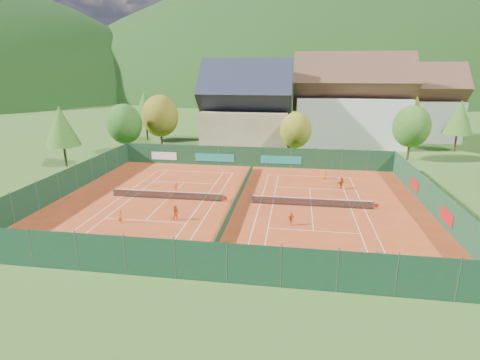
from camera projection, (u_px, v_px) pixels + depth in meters
The scene contains 35 objects.
ground at pixel (237, 203), 41.04m from camera, with size 600.00×600.00×0.00m, color #2E551A.
clay_pad at pixel (237, 203), 41.03m from camera, with size 40.00×32.00×0.01m, color #A43A18.
court_markings_left at pixel (167, 199), 42.17m from camera, with size 11.03×23.83×0.00m.
court_markings_right at pixel (311, 206), 39.88m from camera, with size 11.03×23.83×0.00m.
tennis_net_left at pixel (168, 195), 42.01m from camera, with size 13.30×0.10×1.02m.
tennis_net_right at pixel (313, 202), 39.72m from camera, with size 13.30×0.10×1.02m.
court_divider at pixel (237, 198), 40.89m from camera, with size 0.03×28.80×1.00m.
fence_north at pixel (251, 157), 55.84m from camera, with size 40.00×0.10×3.00m.
fence_south at pixel (201, 261), 25.44m from camera, with size 40.00×0.04×3.00m.
fence_west at pixel (68, 182), 43.47m from camera, with size 0.04×32.00×3.00m.
fence_east at pixel (432, 199), 37.80m from camera, with size 0.09×32.00×3.00m.
chalet at pixel (247, 112), 68.02m from camera, with size 16.20×12.00×16.00m.
hotel_block_a at pixel (350, 106), 70.78m from camera, with size 21.60×11.00×17.25m.
hotel_block_b at pixel (415, 107), 76.58m from camera, with size 17.28×10.00×15.50m.
tree_west_front at pixel (124, 124), 61.61m from camera, with size 5.72×5.72×8.69m.
tree_west_mid at pixel (160, 116), 66.53m from camera, with size 6.44×6.44×9.78m.
tree_west_back at pixel (145, 107), 74.78m from camera, with size 5.60×5.60×10.00m.
tree_center at pixel (296, 130), 59.69m from camera, with size 5.01×5.01×7.60m.
tree_east_front at pixel (411, 127), 58.82m from camera, with size 5.72×5.72×8.69m.
tree_east_mid at pixel (460, 117), 64.78m from camera, with size 5.04×5.04×9.00m.
tree_west_side at pixel (61, 126), 54.69m from camera, with size 5.04×5.04×9.00m.
tree_east_back at pixel (400, 108), 73.32m from camera, with size 7.15×7.15×10.86m.
mountain_backdrop at pixel (327, 147), 269.57m from camera, with size 820.00×530.00×242.00m.
ball_hopper at pixel (378, 255), 28.31m from camera, with size 0.34×0.34×0.80m.
loose_ball_0 at pixel (165, 222), 35.83m from camera, with size 0.07×0.07×0.07m, color #CCD833.
loose_ball_1 at pixel (260, 238), 32.31m from camera, with size 0.07×0.07×0.07m, color #CCD833.
loose_ball_2 at pixel (239, 189), 45.57m from camera, with size 0.07×0.07×0.07m, color #CCD833.
loose_ball_3 at pixel (228, 180), 49.15m from camera, with size 0.07×0.07×0.07m, color #CCD833.
loose_ball_4 at pixel (311, 225), 35.03m from camera, with size 0.07×0.07×0.07m, color #CCD833.
player_left_near at pixel (120, 217), 35.37m from camera, with size 0.47×0.31×1.28m, color #E45D14.
player_left_mid at pixel (176, 213), 35.98m from camera, with size 0.76×0.59×1.56m, color #CD5312.
player_left_far at pixel (176, 188), 43.90m from camera, with size 0.83×0.48×1.28m, color #E94714.
player_right_near at pixel (291, 219), 34.87m from camera, with size 0.77×0.32×1.32m, color orange.
player_right_far_a at pixel (325, 174), 49.69m from camera, with size 0.62×0.41×1.28m, color orange.
player_right_far_b at pixel (341, 183), 45.59m from camera, with size 1.38×0.44×1.49m, color #CB5B12.
Camera 1 is at (6.06, -38.16, 14.04)m, focal length 28.00 mm.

